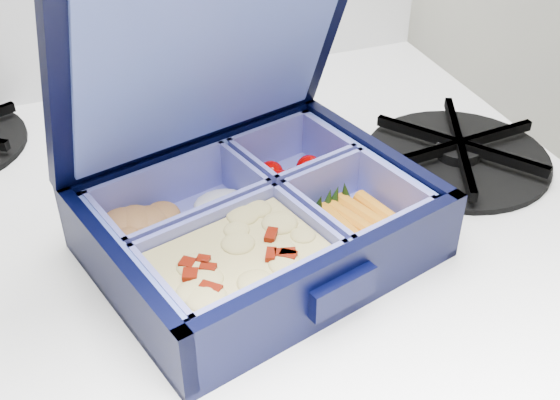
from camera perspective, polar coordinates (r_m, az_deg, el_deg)
name	(u,v)px	position (r m, az deg, el deg)	size (l,w,h in m)	color
bento_box	(259,222)	(0.52, -1.71, -1.78)	(0.24, 0.19, 0.06)	black
burner_grate	(459,149)	(0.66, 14.32, 4.02)	(0.17, 0.17, 0.02)	black
fork	(282,142)	(0.67, 0.18, 4.75)	(0.03, 0.19, 0.01)	silver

